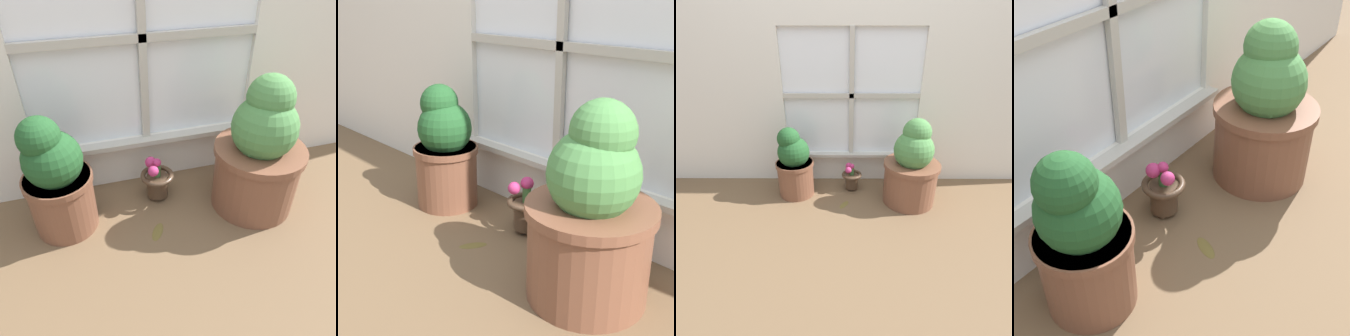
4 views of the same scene
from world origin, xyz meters
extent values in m
plane|color=brown|center=(0.00, 0.00, 0.00)|extent=(10.00, 10.00, 0.00)
cube|color=silver|center=(0.00, 0.52, 0.13)|extent=(1.07, 0.05, 0.26)
cube|color=white|center=(0.00, 0.53, 0.74)|extent=(1.07, 0.02, 0.96)
cube|color=#BCB7AD|center=(0.00, 0.50, 0.74)|extent=(0.04, 0.02, 0.96)
cube|color=#BCB7AD|center=(0.00, 0.50, 0.74)|extent=(1.07, 0.02, 0.04)
cube|color=#BCB7AD|center=(0.00, 0.47, 0.24)|extent=(1.13, 0.06, 0.02)
cylinder|color=brown|center=(-0.44, 0.25, 0.14)|extent=(0.28, 0.28, 0.28)
cylinder|color=brown|center=(-0.44, 0.25, 0.27)|extent=(0.29, 0.29, 0.03)
cylinder|color=#38281E|center=(-0.44, 0.25, 0.28)|extent=(0.26, 0.26, 0.01)
sphere|color=#1E4C23|center=(-0.44, 0.25, 0.37)|extent=(0.24, 0.24, 0.24)
sphere|color=#1E4C23|center=(-0.47, 0.24, 0.48)|extent=(0.17, 0.17, 0.17)
ellipsoid|color=#1E4C23|center=(-0.42, 0.32, 0.35)|extent=(0.14, 0.08, 0.14)
cylinder|color=brown|center=(0.44, 0.15, 0.16)|extent=(0.39, 0.39, 0.33)
cylinder|color=brown|center=(0.44, 0.15, 0.31)|extent=(0.41, 0.41, 0.03)
cylinder|color=#38281E|center=(0.44, 0.15, 0.32)|extent=(0.36, 0.36, 0.01)
sphere|color=#477F42|center=(0.44, 0.15, 0.43)|extent=(0.29, 0.29, 0.29)
sphere|color=#477F42|center=(0.45, 0.16, 0.56)|extent=(0.20, 0.20, 0.20)
ellipsoid|color=#477F42|center=(0.36, 0.15, 0.41)|extent=(0.05, 0.21, 0.21)
sphere|color=#473323|center=(0.01, 0.35, 0.01)|extent=(0.02, 0.02, 0.02)
sphere|color=#473323|center=(-0.03, 0.30, 0.01)|extent=(0.02, 0.02, 0.02)
sphere|color=#473323|center=(0.04, 0.30, 0.01)|extent=(0.02, 0.02, 0.02)
cylinder|color=#473323|center=(0.01, 0.32, 0.08)|extent=(0.10, 0.10, 0.12)
torus|color=#473323|center=(0.01, 0.32, 0.14)|extent=(0.16, 0.16, 0.03)
cylinder|color=#386633|center=(0.01, 0.32, 0.17)|extent=(0.03, 0.03, 0.06)
sphere|color=#B22D66|center=(0.01, 0.32, 0.21)|extent=(0.04, 0.04, 0.04)
sphere|color=#B22D66|center=(-0.02, 0.34, 0.20)|extent=(0.06, 0.06, 0.06)
sphere|color=#B22D66|center=(-0.02, 0.27, 0.20)|extent=(0.05, 0.05, 0.05)
ellipsoid|color=brown|center=(-0.06, 0.08, 0.00)|extent=(0.09, 0.12, 0.01)
camera|label=1|loc=(-0.30, -0.91, 1.13)|focal=35.00mm
camera|label=2|loc=(1.21, -0.93, 0.93)|focal=50.00mm
camera|label=3|loc=(-0.05, -1.58, 1.16)|focal=28.00mm
camera|label=4|loc=(-1.04, -0.54, 1.20)|focal=50.00mm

